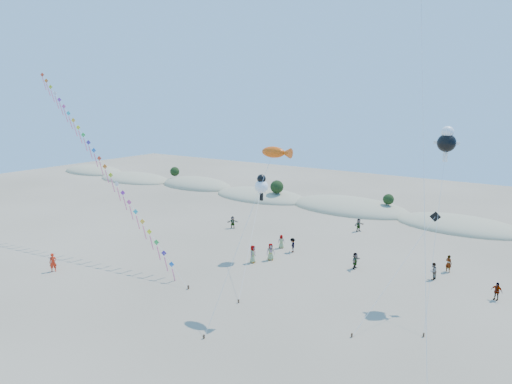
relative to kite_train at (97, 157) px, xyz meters
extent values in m
plane|color=#7D6D56|center=(16.84, -12.67, -10.47)|extent=(160.00, 160.00, 0.00)
ellipsoid|color=tan|center=(-47.16, 32.93, -10.47)|extent=(17.00, 9.35, 3.20)
ellipsoid|color=#183714|center=(-47.16, 32.93, -9.59)|extent=(13.60, 6.12, 0.68)
ellipsoid|color=tan|center=(-31.16, 31.53, -10.47)|extent=(18.00, 9.90, 2.80)
ellipsoid|color=#183714|center=(-31.16, 31.53, -9.70)|extent=(14.40, 6.48, 0.72)
ellipsoid|color=tan|center=(-15.16, 33.33, -10.47)|extent=(16.00, 8.80, 3.60)
ellipsoid|color=#183714|center=(-15.16, 33.33, -9.48)|extent=(12.80, 5.76, 0.64)
ellipsoid|color=tan|center=(0.84, 31.93, -10.47)|extent=(17.60, 9.68, 3.00)
ellipsoid|color=#183714|center=(0.84, 31.93, -9.65)|extent=(14.08, 6.34, 0.70)
ellipsoid|color=tan|center=(16.84, 32.63, -10.47)|extent=(19.00, 10.45, 3.40)
ellipsoid|color=#183714|center=(16.84, 32.63, -9.54)|extent=(15.20, 6.84, 0.76)
ellipsoid|color=tan|center=(32.84, 31.23, -10.47)|extent=(16.40, 9.02, 2.80)
ellipsoid|color=#183714|center=(32.84, 31.23, -9.70)|extent=(13.12, 5.90, 0.66)
sphere|color=black|center=(-21.16, 33.53, -8.11)|extent=(1.90, 1.90, 1.90)
sphere|color=black|center=(4.84, 30.73, -7.99)|extent=(2.20, 2.20, 2.20)
sphere|color=black|center=(22.84, 32.73, -8.23)|extent=(1.60, 1.60, 1.60)
cube|color=#3F2D1E|center=(15.78, -3.13, -10.30)|extent=(0.12, 0.12, 0.35)
cylinder|color=silver|center=(1.06, -0.22, -0.59)|extent=(29.46, 5.85, 19.79)
cube|color=blue|center=(13.32, -2.65, -8.82)|extent=(1.07, 0.42, 1.13)
cube|color=pink|center=(13.50, -2.60, -9.92)|extent=(0.19, 0.45, 1.55)
cube|color=#3B2491|center=(12.15, -2.42, -8.04)|extent=(1.07, 0.42, 1.13)
cube|color=pink|center=(12.33, -2.37, -9.14)|extent=(0.19, 0.45, 1.55)
cube|color=green|center=(10.98, -2.18, -7.25)|extent=(1.07, 0.42, 1.13)
cube|color=pink|center=(11.16, -2.13, -8.35)|extent=(0.19, 0.45, 1.55)
cube|color=yellow|center=(9.80, -1.95, -6.46)|extent=(1.07, 0.42, 1.13)
cube|color=pink|center=(9.98, -1.90, -7.56)|extent=(0.19, 0.45, 1.55)
cube|color=yellow|center=(8.63, -1.72, -5.67)|extent=(1.07, 0.42, 1.13)
cube|color=pink|center=(8.81, -1.67, -6.77)|extent=(0.19, 0.45, 1.55)
cube|color=#18B0BA|center=(7.46, -1.49, -4.88)|extent=(1.07, 0.42, 1.13)
cube|color=pink|center=(7.64, -1.44, -5.98)|extent=(0.19, 0.45, 1.55)
cube|color=#E14794|center=(6.28, -1.25, -4.10)|extent=(1.07, 0.42, 1.13)
cube|color=pink|center=(6.46, -1.20, -5.20)|extent=(0.19, 0.45, 1.55)
cube|color=purple|center=(5.11, -1.02, -3.31)|extent=(1.07, 0.42, 1.13)
cube|color=pink|center=(5.29, -0.97, -4.41)|extent=(0.19, 0.45, 1.55)
cube|color=silver|center=(3.94, -0.79, -2.52)|extent=(1.07, 0.42, 1.13)
cube|color=pink|center=(4.12, -0.74, -3.62)|extent=(0.19, 0.45, 1.55)
cube|color=#B1C517|center=(2.76, -0.56, -1.73)|extent=(1.07, 0.42, 1.13)
cube|color=pink|center=(2.94, -0.51, -2.83)|extent=(0.19, 0.45, 1.55)
cube|color=orange|center=(1.59, -0.33, -0.95)|extent=(1.07, 0.42, 1.13)
cube|color=pink|center=(1.77, -0.28, -2.05)|extent=(0.19, 0.45, 1.55)
cube|color=red|center=(0.42, -0.09, -0.16)|extent=(1.07, 0.42, 1.13)
cube|color=pink|center=(0.60, -0.04, -1.26)|extent=(0.19, 0.45, 1.55)
cube|color=blue|center=(-0.75, 0.14, 0.63)|extent=(1.07, 0.42, 1.13)
cube|color=pink|center=(-0.57, 0.19, -0.47)|extent=(0.19, 0.45, 1.55)
cube|color=#3B2491|center=(-1.93, 0.37, 1.42)|extent=(1.07, 0.42, 1.13)
cube|color=pink|center=(-1.75, 0.42, 0.32)|extent=(0.19, 0.45, 1.55)
cube|color=green|center=(-3.10, 0.60, 2.21)|extent=(1.07, 0.42, 1.13)
cube|color=pink|center=(-2.92, 0.65, 1.11)|extent=(0.19, 0.45, 1.55)
cube|color=yellow|center=(-4.27, 0.84, 2.99)|extent=(1.07, 0.42, 1.13)
cube|color=pink|center=(-4.09, 0.89, 1.89)|extent=(0.19, 0.45, 1.55)
cube|color=yellow|center=(-5.45, 1.07, 3.78)|extent=(1.07, 0.42, 1.13)
cube|color=pink|center=(-5.27, 1.12, 2.68)|extent=(0.19, 0.45, 1.55)
cube|color=#18B0BA|center=(-6.62, 1.30, 4.57)|extent=(1.07, 0.42, 1.13)
cube|color=pink|center=(-6.44, 1.35, 3.47)|extent=(0.19, 0.45, 1.55)
cube|color=#E14794|center=(-7.79, 1.53, 5.36)|extent=(1.07, 0.42, 1.13)
cube|color=pink|center=(-7.61, 1.58, 4.26)|extent=(0.19, 0.45, 1.55)
cube|color=purple|center=(-8.97, 1.76, 6.14)|extent=(1.07, 0.42, 1.13)
cube|color=pink|center=(-8.79, 1.81, 5.04)|extent=(0.19, 0.45, 1.55)
cube|color=silver|center=(-10.14, 2.00, 6.93)|extent=(1.07, 0.42, 1.13)
cube|color=pink|center=(-9.96, 2.05, 5.83)|extent=(0.19, 0.45, 1.55)
cube|color=#B1C517|center=(-11.31, 2.23, 7.72)|extent=(1.07, 0.42, 1.13)
cube|color=pink|center=(-11.13, 2.28, 6.62)|extent=(0.19, 0.45, 1.55)
cube|color=orange|center=(-12.49, 2.46, 8.51)|extent=(1.07, 0.42, 1.13)
cube|color=pink|center=(-12.31, 2.51, 7.41)|extent=(0.19, 0.45, 1.55)
cube|color=red|center=(-13.66, 2.69, 9.30)|extent=(1.07, 0.42, 1.13)
cube|color=pink|center=(-13.48, 2.74, 8.20)|extent=(0.19, 0.45, 1.55)
cube|color=#3F2D1E|center=(22.25, -8.64, -10.32)|extent=(0.10, 0.10, 0.30)
cylinder|color=silver|center=(22.76, -4.86, -4.19)|extent=(1.06, 7.59, 12.57)
ellipsoid|color=#DB4C0B|center=(23.28, -1.07, 2.08)|extent=(2.01, 0.89, 0.89)
cone|color=#DB4C0B|center=(24.40, -1.07, 2.08)|extent=(0.80, 0.80, 0.80)
cube|color=#3F2D1E|center=(21.08, -2.84, -10.32)|extent=(0.10, 0.10, 0.30)
cylinder|color=silver|center=(18.91, 2.29, -6.63)|extent=(4.37, 10.27, 7.71)
sphere|color=white|center=(16.74, 7.42, -2.78)|extent=(1.39, 1.39, 1.39)
sphere|color=black|center=(16.74, 7.42, -1.94)|extent=(0.93, 0.93, 0.93)
cube|color=black|center=(16.74, 7.42, -3.88)|extent=(0.35, 0.18, 0.80)
cube|color=#3F2D1E|center=(35.16, 0.16, -10.32)|extent=(0.10, 0.10, 0.30)
cylinder|color=silver|center=(34.67, 4.15, -3.92)|extent=(1.01, 7.99, 13.12)
sphere|color=black|center=(34.18, 8.13, 2.64)|extent=(1.48, 1.48, 1.48)
sphere|color=white|center=(34.18, 8.13, 3.52)|extent=(0.96, 0.96, 0.96)
cube|color=white|center=(34.18, 8.13, 1.50)|extent=(0.35, 0.18, 0.80)
cube|color=white|center=(33.48, 8.13, 2.64)|extent=(0.60, 0.15, 0.25)
cube|color=white|center=(34.88, 8.13, 2.64)|extent=(0.60, 0.15, 0.25)
cylinder|color=silver|center=(35.39, -4.84, 1.20)|extent=(4.46, 10.25, 23.36)
cube|color=#3F2D1E|center=(30.90, -2.70, -10.32)|extent=(0.10, 0.10, 0.30)
cylinder|color=silver|center=(32.56, 1.60, -6.77)|extent=(3.34, 8.61, 7.44)
cube|color=black|center=(34.22, 5.89, -3.06)|extent=(0.85, 0.26, 0.88)
imported|color=red|center=(1.94, -7.41, -9.55)|extent=(0.77, 0.80, 1.85)
imported|color=slate|center=(17.01, 5.36, -9.54)|extent=(0.70, 0.98, 1.86)
imported|color=slate|center=(17.22, 10.91, -9.70)|extent=(0.90, 0.81, 1.55)
imported|color=slate|center=(18.16, 7.03, -9.57)|extent=(1.04, 1.03, 1.81)
imported|color=slate|center=(18.94, 10.41, -9.67)|extent=(1.07, 1.20, 1.62)
imported|color=slate|center=(26.47, 9.67, -9.64)|extent=(0.56, 1.56, 1.66)
imported|color=slate|center=(34.41, 13.92, -9.61)|extent=(0.74, 0.62, 1.73)
imported|color=slate|center=(33.54, 11.11, -9.65)|extent=(0.78, 0.91, 1.65)
imported|color=slate|center=(7.91, 14.17, -9.67)|extent=(1.46, 1.30, 1.61)
imported|color=slate|center=(38.91, 9.60, -9.69)|extent=(0.99, 0.64, 1.57)
imported|color=slate|center=(22.30, 21.98, -9.64)|extent=(1.17, 1.59, 1.67)
camera|label=1|loc=(40.41, -29.46, 5.94)|focal=30.00mm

